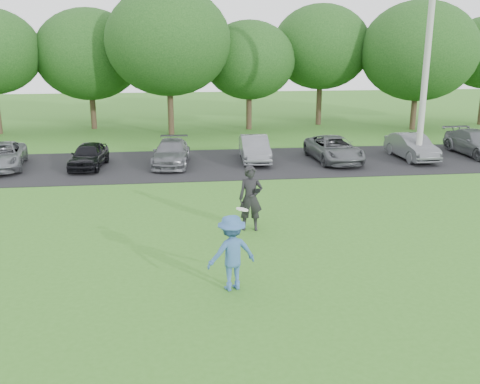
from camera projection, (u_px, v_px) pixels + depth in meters
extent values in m
plane|color=#356D1F|center=(259.00, 286.00, 12.41)|extent=(100.00, 100.00, 0.00)
cube|color=black|center=(215.00, 164.00, 24.83)|extent=(32.00, 6.50, 0.03)
cylinder|color=#A6A6A0|center=(428.00, 48.00, 23.59)|extent=(0.28, 0.28, 10.41)
imported|color=#335A90|center=(232.00, 253.00, 12.08)|extent=(1.28, 0.94, 1.77)
cylinder|color=white|center=(242.00, 209.00, 11.75)|extent=(0.28, 0.27, 0.11)
imported|color=black|center=(251.00, 198.00, 15.91)|extent=(0.77, 0.56, 1.96)
cube|color=black|center=(258.00, 190.00, 15.68)|extent=(0.15, 0.12, 0.10)
imported|color=slate|center=(1.00, 156.00, 23.70)|extent=(2.44, 4.26, 1.12)
imported|color=black|center=(89.00, 155.00, 23.85)|extent=(1.64, 3.39, 1.12)
imported|color=#57595F|center=(171.00, 153.00, 24.40)|extent=(1.89, 3.97, 1.12)
imported|color=slate|center=(255.00, 149.00, 25.13)|extent=(1.42, 3.65, 1.18)
imported|color=#525559|center=(334.00, 149.00, 25.15)|extent=(2.17, 4.25, 1.15)
imported|color=#505357|center=(412.00, 147.00, 25.60)|extent=(1.41, 3.68, 1.19)
imported|color=#585B60|center=(477.00, 143.00, 26.47)|extent=(1.90, 4.26, 1.21)
cylinder|color=#38281C|center=(93.00, 112.00, 34.59)|extent=(0.36, 0.36, 2.20)
ellipsoid|color=#214C19|center=(89.00, 54.00, 33.61)|extent=(6.68, 6.68, 5.68)
cylinder|color=#38281C|center=(171.00, 112.00, 32.44)|extent=(0.36, 0.36, 2.70)
ellipsoid|color=#214C19|center=(168.00, 42.00, 31.32)|extent=(7.42, 7.42, 6.31)
cylinder|color=#38281C|center=(249.00, 112.00, 34.44)|extent=(0.36, 0.36, 2.20)
ellipsoid|color=#214C19|center=(249.00, 60.00, 33.55)|extent=(5.76, 5.76, 4.90)
cylinder|color=#38281C|center=(319.00, 105.00, 36.30)|extent=(0.36, 0.36, 2.70)
ellipsoid|color=#214C19|center=(321.00, 47.00, 35.27)|extent=(6.50, 6.50, 5.53)
cylinder|color=#38281C|center=(413.00, 112.00, 34.35)|extent=(0.36, 0.36, 2.20)
ellipsoid|color=#214C19|center=(419.00, 51.00, 33.31)|extent=(7.24, 7.24, 6.15)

